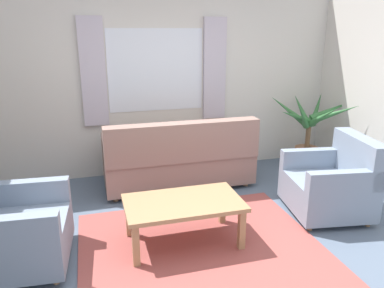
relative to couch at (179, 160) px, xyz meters
name	(u,v)px	position (x,y,z in m)	size (l,w,h in m)	color
ground_plane	(203,252)	(-0.15, -1.55, -0.37)	(6.24, 6.24, 0.00)	slate
wall_back	(155,81)	(-0.15, 0.71, 0.93)	(5.32, 0.12, 2.60)	silver
window_with_curtains	(156,71)	(-0.15, 0.62, 1.08)	(1.98, 0.07, 1.40)	white
area_rug	(203,251)	(-0.15, -1.55, -0.36)	(2.25, 2.06, 0.01)	#9E4C47
couch	(179,160)	(0.00, 0.00, 0.00)	(1.90, 0.82, 0.92)	gray
armchair_left	(10,229)	(-1.80, -1.29, -0.01)	(0.88, 0.89, 0.88)	gray
armchair_right	(333,183)	(1.45, -1.19, -0.01)	(0.94, 0.95, 0.88)	gray
coffee_table	(183,206)	(-0.29, -1.34, 0.01)	(1.10, 0.64, 0.44)	#A87F56
potted_plant	(310,133)	(1.99, 0.13, 0.18)	(1.19, 1.17, 1.10)	#9E6B4C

